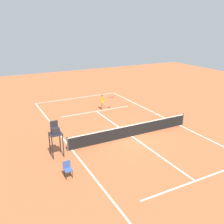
{
  "coord_description": "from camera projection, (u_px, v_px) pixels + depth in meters",
  "views": [
    {
      "loc": [
        9.63,
        15.14,
        8.24
      ],
      "look_at": [
        -0.22,
        -3.74,
        0.8
      ],
      "focal_mm": 40.54,
      "sensor_mm": 36.0,
      "label": 1
    }
  ],
  "objects": [
    {
      "name": "tennis_net",
      "position": [
        132.0,
        130.0,
        19.43
      ],
      "size": [
        10.39,
        0.1,
        1.07
      ],
      "color": "#4C4C51",
      "rests_on": "ground"
    },
    {
      "name": "player_serving",
      "position": [
        103.0,
        100.0,
        25.33
      ],
      "size": [
        1.21,
        0.82,
        1.67
      ],
      "rotation": [
        0.0,
        0.0,
        1.32
      ],
      "color": "#9E704C",
      "rests_on": "ground"
    },
    {
      "name": "court_lines",
      "position": [
        132.0,
        136.0,
        19.59
      ],
      "size": [
        9.79,
        24.37,
        0.01
      ],
      "color": "white",
      "rests_on": "ground"
    },
    {
      "name": "courtside_chair_near",
      "position": [
        68.0,
        168.0,
        14.25
      ],
      "size": [
        0.44,
        0.46,
        0.95
      ],
      "color": "#262626",
      "rests_on": "ground"
    },
    {
      "name": "tennis_ball",
      "position": [
        95.0,
        119.0,
        23.05
      ],
      "size": [
        0.07,
        0.07,
        0.07
      ],
      "primitive_type": "sphere",
      "color": "#CCE033",
      "rests_on": "ground"
    },
    {
      "name": "umpire_chair",
      "position": [
        55.0,
        133.0,
        16.2
      ],
      "size": [
        0.8,
        0.8,
        2.41
      ],
      "color": "#232328",
      "rests_on": "ground"
    },
    {
      "name": "ground_plane",
      "position": [
        132.0,
        136.0,
        19.59
      ],
      "size": [
        60.0,
        60.0,
        0.0
      ],
      "primitive_type": "plane",
      "color": "#AD5933"
    }
  ]
}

